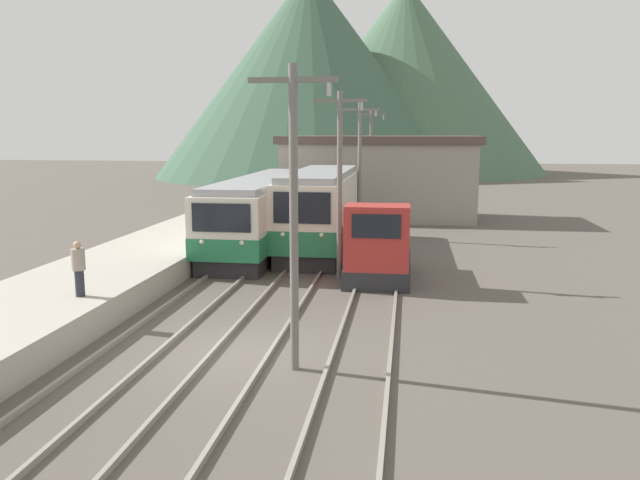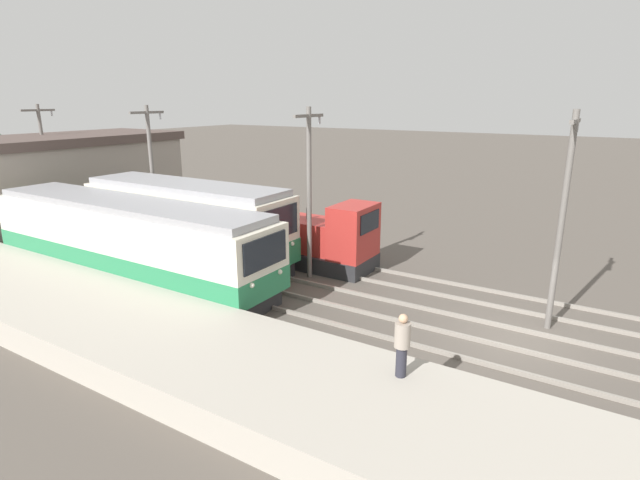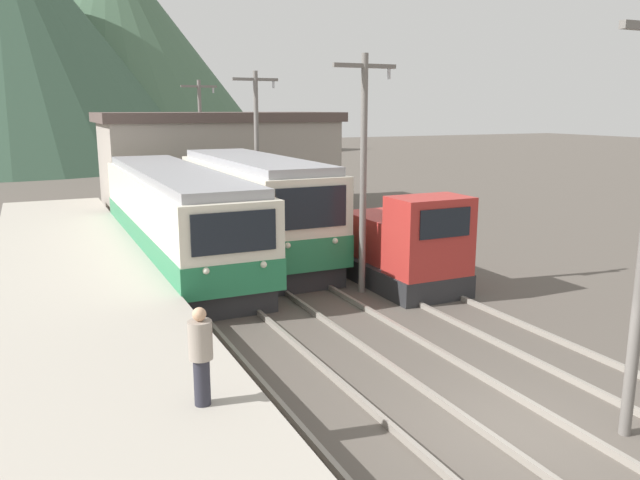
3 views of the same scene
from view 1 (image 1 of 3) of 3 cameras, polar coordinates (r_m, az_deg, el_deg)
The scene contains 15 objects.
ground_plane at distance 16.19m, azimuth -7.82°, elevation -10.27°, with size 200.00×200.00×0.00m, color #564F47.
platform_left at distance 18.71m, azimuth -26.74°, elevation -7.06°, with size 4.50×54.00×0.88m, color #ADA599.
track_left at distance 17.04m, azimuth -16.37°, elevation -9.30°, with size 1.54×60.00×0.14m.
track_center at distance 16.12m, azimuth -7.13°, elevation -10.08°, with size 1.54×60.00×0.14m.
track_right at distance 15.63m, azimuth 3.74°, elevation -10.67°, with size 1.54×60.00×0.14m.
commuter_train_left at distance 30.28m, azimuth -5.06°, elevation 2.33°, with size 2.84×14.25×3.41m.
commuter_train_center at distance 29.28m, azimuth 0.07°, elevation 2.41°, with size 2.84×10.48×3.76m.
shunting_locomotive at distance 23.64m, azimuth 5.39°, elevation -0.75°, with size 2.40×4.68×3.00m.
catenary_mast_near at distance 14.15m, azimuth -2.39°, elevation 2.88°, with size 2.00×0.20×7.02m.
catenary_mast_mid at distance 23.39m, azimuth 1.82°, elevation 5.65°, with size 2.00×0.20×7.02m.
catenary_mast_far at distance 32.70m, azimuth 3.65°, elevation 6.84°, with size 2.00×0.20×7.02m.
catenary_mast_distant at distance 42.04m, azimuth 4.67°, elevation 7.50°, with size 2.00×0.20×7.02m.
person_on_platform at distance 19.09m, azimuth -21.20°, elevation -2.28°, with size 0.38×0.38×1.61m.
station_building at distance 40.75m, azimuth 5.42°, elevation 5.77°, with size 12.60×6.30×5.28m.
mountain_backdrop at distance 84.05m, azimuth 3.57°, elevation 14.68°, with size 49.91×47.47×25.34m.
Camera 1 is at (4.28, -14.60, 5.55)m, focal length 35.00 mm.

